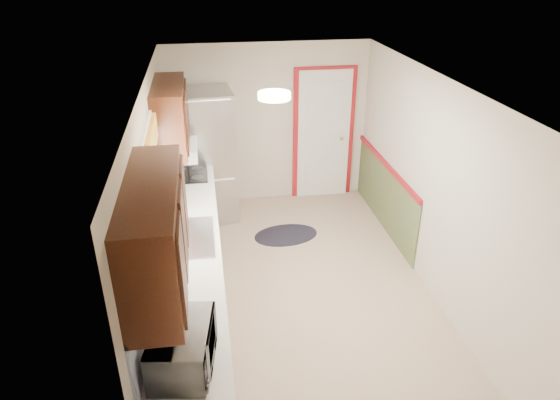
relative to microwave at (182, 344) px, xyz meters
name	(u,v)px	position (x,y,z in m)	size (l,w,h in m)	color
room_shell	(300,198)	(1.20, 1.95, 0.06)	(3.20, 5.20, 2.52)	tan
kitchen_run	(184,254)	(-0.04, 1.66, -0.33)	(0.63, 4.00, 2.20)	#36170C
back_wall_trim	(336,147)	(2.19, 4.16, -0.25)	(1.12, 2.30, 2.08)	maroon
ceiling_fixture	(274,96)	(0.90, 1.75, 1.22)	(0.30, 0.30, 0.06)	#FFD88C
microwave	(182,344)	(0.00, 0.00, 0.00)	(0.60, 0.33, 0.40)	white
refrigerator	(207,156)	(0.26, 4.00, -0.21)	(0.82, 0.80, 1.86)	#B7B7BC
rug	(286,235)	(1.27, 3.20, -1.14)	(0.89, 0.57, 0.01)	black
cooktop	(189,174)	(0.01, 3.35, -0.19)	(0.48, 0.58, 0.02)	black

